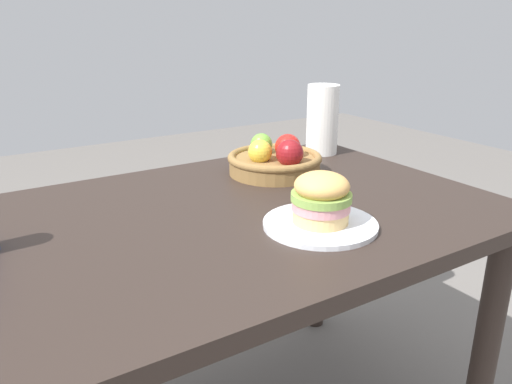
% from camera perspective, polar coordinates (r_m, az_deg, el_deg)
% --- Properties ---
extents(dining_table, '(1.40, 0.90, 0.75)m').
position_cam_1_polar(dining_table, '(1.28, -3.65, -6.55)').
color(dining_table, '#2D231E').
rests_on(dining_table, ground_plane).
extents(plate, '(0.26, 0.26, 0.01)m').
position_cam_1_polar(plate, '(1.16, 7.33, -3.67)').
color(plate, white).
rests_on(plate, dining_table).
extents(sandwich, '(0.14, 0.14, 0.12)m').
position_cam_1_polar(sandwich, '(1.14, 7.47, -0.64)').
color(sandwich, '#E5BC75').
rests_on(sandwich, plate).
extents(fruit_basket, '(0.29, 0.29, 0.12)m').
position_cam_1_polar(fruit_basket, '(1.54, 2.20, 3.71)').
color(fruit_basket, olive).
rests_on(fruit_basket, dining_table).
extents(paper_towel_roll, '(0.11, 0.11, 0.24)m').
position_cam_1_polar(paper_towel_roll, '(1.77, 7.59, 8.20)').
color(paper_towel_roll, white).
rests_on(paper_towel_roll, dining_table).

